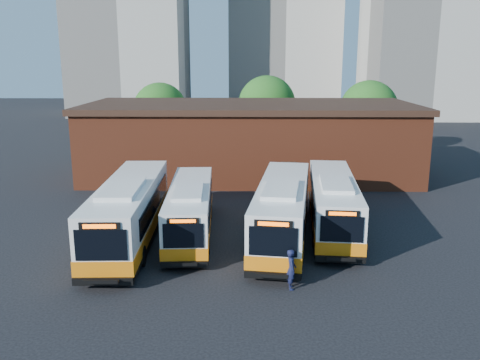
{
  "coord_description": "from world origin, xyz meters",
  "views": [
    {
      "loc": [
        -0.14,
        -24.79,
        10.21
      ],
      "look_at": [
        -0.61,
        4.15,
        3.27
      ],
      "focal_mm": 38.0,
      "sensor_mm": 36.0,
      "label": 1
    }
  ],
  "objects_px": {
    "bus_midwest": "(190,212)",
    "bus_east": "(333,205)",
    "bus_mideast": "(282,213)",
    "transit_worker": "(291,269)",
    "bus_west": "(129,214)"
  },
  "relations": [
    {
      "from": "bus_mideast",
      "to": "transit_worker",
      "type": "bearing_deg",
      "value": -82.34
    },
    {
      "from": "bus_mideast",
      "to": "transit_worker",
      "type": "relative_size",
      "value": 6.95
    },
    {
      "from": "bus_midwest",
      "to": "bus_east",
      "type": "xyz_separation_m",
      "value": [
        8.57,
        1.08,
        0.1
      ]
    },
    {
      "from": "transit_worker",
      "to": "bus_mideast",
      "type": "bearing_deg",
      "value": -4.37
    },
    {
      "from": "bus_mideast",
      "to": "bus_east",
      "type": "xyz_separation_m",
      "value": [
        3.19,
        1.8,
        -0.08
      ]
    },
    {
      "from": "bus_mideast",
      "to": "transit_worker",
      "type": "distance_m",
      "value": 6.54
    },
    {
      "from": "bus_west",
      "to": "bus_midwest",
      "type": "xyz_separation_m",
      "value": [
        3.31,
        1.22,
        -0.24
      ]
    },
    {
      "from": "bus_midwest",
      "to": "bus_east",
      "type": "height_order",
      "value": "bus_east"
    },
    {
      "from": "bus_west",
      "to": "transit_worker",
      "type": "xyz_separation_m",
      "value": [
        8.69,
        -6.01,
        -0.71
      ]
    },
    {
      "from": "transit_worker",
      "to": "bus_west",
      "type": "bearing_deg",
      "value": 50.96
    },
    {
      "from": "bus_east",
      "to": "transit_worker",
      "type": "relative_size",
      "value": 6.61
    },
    {
      "from": "bus_mideast",
      "to": "bus_east",
      "type": "height_order",
      "value": "bus_mideast"
    },
    {
      "from": "bus_midwest",
      "to": "bus_east",
      "type": "relative_size",
      "value": 0.93
    },
    {
      "from": "bus_midwest",
      "to": "transit_worker",
      "type": "xyz_separation_m",
      "value": [
        5.37,
        -7.23,
        -0.47
      ]
    },
    {
      "from": "bus_mideast",
      "to": "bus_east",
      "type": "distance_m",
      "value": 3.67
    }
  ]
}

